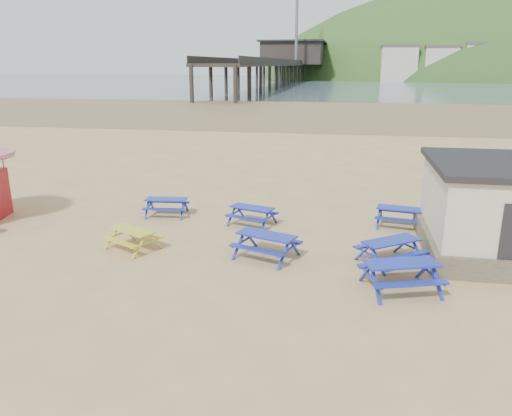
# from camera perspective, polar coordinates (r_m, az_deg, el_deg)

# --- Properties ---
(ground) EXTENTS (400.00, 400.00, 0.00)m
(ground) POSITION_cam_1_polar(r_m,az_deg,el_deg) (17.82, -3.43, -4.28)
(ground) COLOR tan
(ground) RESTS_ON ground
(wet_sand) EXTENTS (400.00, 400.00, 0.00)m
(wet_sand) POSITION_cam_1_polar(r_m,az_deg,el_deg) (71.58, 7.27, 11.05)
(wet_sand) COLOR olive
(wet_sand) RESTS_ON ground
(sea) EXTENTS (400.00, 400.00, 0.00)m
(sea) POSITION_cam_1_polar(r_m,az_deg,el_deg) (186.35, 9.46, 14.03)
(sea) COLOR #455663
(sea) RESTS_ON ground
(picnic_table_blue_a) EXTENTS (1.87, 1.57, 0.73)m
(picnic_table_blue_a) POSITION_cam_1_polar(r_m,az_deg,el_deg) (21.52, -10.18, 0.12)
(picnic_table_blue_a) COLOR #11359C
(picnic_table_blue_a) RESTS_ON ground
(picnic_table_blue_b) EXTENTS (2.10, 1.88, 0.73)m
(picnic_table_blue_b) POSITION_cam_1_polar(r_m,az_deg,el_deg) (19.94, -0.45, -0.89)
(picnic_table_blue_b) COLOR #11359C
(picnic_table_blue_b) RESTS_ON ground
(picnic_table_blue_c) EXTENTS (2.06, 1.77, 0.77)m
(picnic_table_blue_c) POSITION_cam_1_polar(r_m,az_deg,el_deg) (20.50, 16.16, -1.02)
(picnic_table_blue_c) COLOR #11359C
(picnic_table_blue_c) RESTS_ON ground
(picnic_table_blue_d) EXTENTS (2.38, 2.15, 0.82)m
(picnic_table_blue_d) POSITION_cam_1_polar(r_m,az_deg,el_deg) (16.57, 1.20, -4.35)
(picnic_table_blue_d) COLOR #11359C
(picnic_table_blue_d) RESTS_ON ground
(picnic_table_blue_e) EXTENTS (2.46, 2.21, 0.86)m
(picnic_table_blue_e) POSITION_cam_1_polar(r_m,az_deg,el_deg) (14.80, 16.21, -7.52)
(picnic_table_blue_e) COLOR #11359C
(picnic_table_blue_e) RESTS_ON ground
(picnic_table_blue_f) EXTENTS (2.43, 2.35, 0.79)m
(picnic_table_blue_f) POSITION_cam_1_polar(r_m,az_deg,el_deg) (16.67, 15.14, -4.85)
(picnic_table_blue_f) COLOR #11359C
(picnic_table_blue_f) RESTS_ON ground
(picnic_table_yellow) EXTENTS (2.13, 1.99, 0.71)m
(picnic_table_yellow) POSITION_cam_1_polar(r_m,az_deg,el_deg) (17.85, -13.86, -3.48)
(picnic_table_yellow) COLOR gold
(picnic_table_yellow) RESTS_ON ground
(pier) EXTENTS (24.00, 220.00, 39.29)m
(pier) POSITION_cam_1_polar(r_m,az_deg,el_deg) (195.68, 4.11, 15.89)
(pier) COLOR black
(pier) RESTS_ON ground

